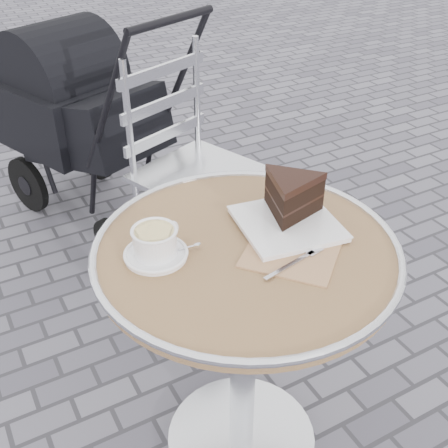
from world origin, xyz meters
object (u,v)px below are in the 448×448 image
cafe_table (245,301)px  cake_plate_set (290,202)px  cappuccino_set (156,244)px  baby_stroller (83,122)px  bistro_chair (181,145)px

cafe_table → cake_plate_set: cake_plate_set is taller
cappuccino_set → baby_stroller: (0.23, 1.43, -0.31)m
cappuccino_set → cake_plate_set: (0.34, -0.03, 0.02)m
bistro_chair → cafe_table: bearing=-125.8°
cake_plate_set → bistro_chair: bistro_chair is taller
cafe_table → baby_stroller: bearing=88.7°
cake_plate_set → baby_stroller: bearing=103.1°
cafe_table → cappuccino_set: (-0.19, 0.07, 0.20)m
cake_plate_set → bistro_chair: size_ratio=0.40×
bistro_chair → baby_stroller: 0.68m
baby_stroller → cake_plate_set: bearing=-107.2°
baby_stroller → cafe_table: bearing=-112.9°
cappuccino_set → cake_plate_set: 0.34m
bistro_chair → cake_plate_set: bearing=-116.6°
cafe_table → baby_stroller: 1.50m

